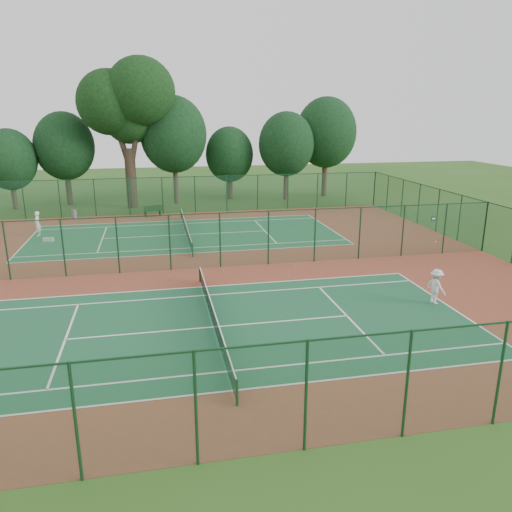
# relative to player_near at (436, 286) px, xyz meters

# --- Properties ---
(ground) EXTENTS (120.00, 120.00, 0.00)m
(ground) POSITION_rel_player_near_xyz_m (-11.38, 8.36, -0.93)
(ground) COLOR #2C541A
(ground) RESTS_ON ground
(red_pad) EXTENTS (40.00, 36.00, 0.01)m
(red_pad) POSITION_rel_player_near_xyz_m (-11.38, 8.36, -0.92)
(red_pad) COLOR brown
(red_pad) RESTS_ON ground
(court_near) EXTENTS (23.77, 10.97, 0.01)m
(court_near) POSITION_rel_player_near_xyz_m (-11.38, -0.64, -0.91)
(court_near) COLOR #1B5734
(court_near) RESTS_ON red_pad
(court_far) EXTENTS (23.77, 10.97, 0.01)m
(court_far) POSITION_rel_player_near_xyz_m (-11.38, 17.36, -0.91)
(court_far) COLOR #1E5F36
(court_far) RESTS_ON red_pad
(fence_north) EXTENTS (40.00, 0.09, 3.50)m
(fence_north) POSITION_rel_player_near_xyz_m (-11.38, 26.36, 0.84)
(fence_north) COLOR #1A4F32
(fence_north) RESTS_ON ground
(fence_south) EXTENTS (40.00, 0.09, 3.50)m
(fence_south) POSITION_rel_player_near_xyz_m (-11.38, -9.64, 0.84)
(fence_south) COLOR #184A27
(fence_south) RESTS_ON ground
(fence_east) EXTENTS (0.09, 36.00, 3.50)m
(fence_east) POSITION_rel_player_near_xyz_m (8.62, 8.36, 0.84)
(fence_east) COLOR #194D2E
(fence_east) RESTS_ON ground
(fence_divider) EXTENTS (40.00, 0.09, 3.50)m
(fence_divider) POSITION_rel_player_near_xyz_m (-11.38, 8.36, 0.84)
(fence_divider) COLOR #1C552E
(fence_divider) RESTS_ON ground
(tennis_net_near) EXTENTS (0.10, 12.90, 0.97)m
(tennis_net_near) POSITION_rel_player_near_xyz_m (-11.38, -0.64, -0.38)
(tennis_net_near) COLOR #13351A
(tennis_net_near) RESTS_ON ground
(tennis_net_far) EXTENTS (0.10, 12.90, 0.97)m
(tennis_net_far) POSITION_rel_player_near_xyz_m (-11.38, 17.36, -0.38)
(tennis_net_far) COLOR #163E24
(tennis_net_far) RESTS_ON ground
(player_near) EXTENTS (0.98, 1.31, 1.81)m
(player_near) POSITION_rel_player_near_xyz_m (0.00, 0.00, 0.00)
(player_near) COLOR silver
(player_near) RESTS_ON court_near
(player_far) EXTENTS (0.46, 0.70, 1.92)m
(player_far) POSITION_rel_player_near_xyz_m (-22.77, 19.36, 0.06)
(player_far) COLOR white
(player_far) RESTS_ON court_far
(trash_bin) EXTENTS (0.50, 0.50, 0.85)m
(trash_bin) POSITION_rel_player_near_xyz_m (-20.89, 25.47, -0.49)
(trash_bin) COLOR gray
(trash_bin) RESTS_ON red_pad
(bench) EXTENTS (1.79, 0.89, 1.06)m
(bench) POSITION_rel_player_near_xyz_m (-13.89, 25.21, -0.37)
(bench) COLOR #123418
(bench) RESTS_ON red_pad
(kit_bag) EXTENTS (0.79, 0.42, 0.28)m
(kit_bag) POSITION_rel_player_near_xyz_m (-21.68, 17.31, -0.77)
(kit_bag) COLOR silver
(kit_bag) RESTS_ON red_pad
(stray_ball_a) EXTENTS (0.07, 0.07, 0.07)m
(stray_ball_a) POSITION_rel_player_near_xyz_m (-5.23, 7.57, -0.88)
(stray_ball_a) COLOR #C8D932
(stray_ball_a) RESTS_ON red_pad
(stray_ball_b) EXTENTS (0.08, 0.08, 0.08)m
(stray_ball_b) POSITION_rel_player_near_xyz_m (-7.33, 7.77, -0.88)
(stray_ball_b) COLOR #CAD932
(stray_ball_b) RESTS_ON red_pad
(stray_ball_c) EXTENTS (0.08, 0.08, 0.08)m
(stray_ball_c) POSITION_rel_player_near_xyz_m (-9.78, 7.57, -0.88)
(stray_ball_c) COLOR gold
(stray_ball_c) RESTS_ON red_pad
(big_tree) EXTENTS (9.49, 6.94, 14.57)m
(big_tree) POSITION_rel_player_near_xyz_m (-15.77, 30.63, 9.39)
(big_tree) COLOR #31251B
(big_tree) RESTS_ON ground
(evergreen_row) EXTENTS (39.00, 5.00, 12.00)m
(evergreen_row) POSITION_rel_player_near_xyz_m (-10.88, 32.61, -0.93)
(evergreen_row) COLOR black
(evergreen_row) RESTS_ON ground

